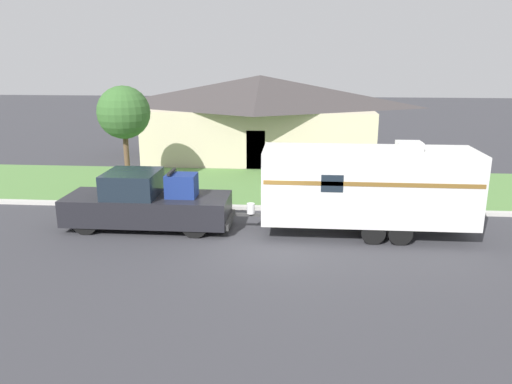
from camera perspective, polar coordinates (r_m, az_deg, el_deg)
ground_plane at (r=16.34m, az=0.62°, el=-5.96°), size 120.00×120.00×0.00m
curb_strip at (r=19.85m, az=1.41°, el=-1.85°), size 80.00×0.30×0.14m
lawn_strip at (r=23.37m, az=1.93°, el=0.66°), size 80.00×7.00×0.03m
house_across_street at (r=29.69m, az=0.50°, el=8.71°), size 13.74×7.06×4.83m
pickup_truck at (r=18.01m, az=-12.38°, el=-1.25°), size 5.86×2.04×2.10m
travel_trailer at (r=17.18m, az=12.66°, el=0.75°), size 8.00×2.24×3.22m
mailbox at (r=21.69m, az=-14.72°, el=1.57°), size 0.48×0.20×1.25m
tree_in_yard at (r=23.56m, az=-14.89°, el=8.74°), size 2.39×2.39×4.65m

